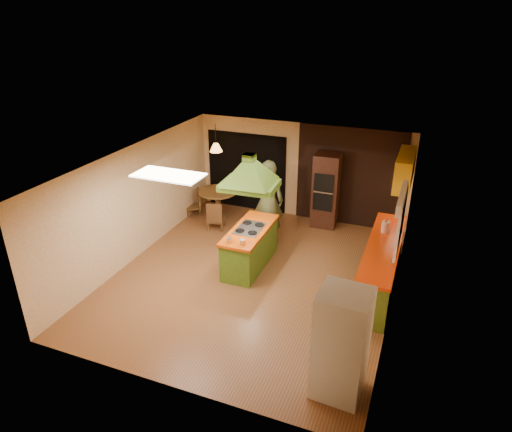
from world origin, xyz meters
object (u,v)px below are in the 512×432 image
at_px(wall_oven, 326,190).
at_px(canister_large, 385,227).
at_px(dining_table, 218,199).
at_px(kitchen_island, 250,247).
at_px(refrigerator, 341,344).
at_px(man, 268,202).

distance_m(wall_oven, canister_large, 2.42).
distance_m(wall_oven, dining_table, 2.81).
height_order(kitchen_island, refrigerator, refrigerator).
relative_size(kitchen_island, wall_oven, 0.94).
height_order(kitchen_island, canister_large, canister_large).
relative_size(refrigerator, wall_oven, 0.90).
height_order(refrigerator, dining_table, refrigerator).
height_order(dining_table, canister_large, canister_large).
relative_size(kitchen_island, man, 0.88).
distance_m(man, refrigerator, 4.78).
bearing_deg(man, refrigerator, 102.09).
relative_size(dining_table, canister_large, 4.17).
distance_m(refrigerator, canister_large, 3.61).
bearing_deg(man, kitchen_island, 72.06).
bearing_deg(wall_oven, dining_table, -170.72).
bearing_deg(dining_table, canister_large, -15.54).
distance_m(kitchen_island, dining_table, 2.64).
xyz_separation_m(kitchen_island, refrigerator, (2.51, -2.80, 0.40)).
distance_m(kitchen_island, wall_oven, 2.80).
height_order(refrigerator, canister_large, refrigerator).
relative_size(man, wall_oven, 1.07).
distance_m(refrigerator, wall_oven, 5.58).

